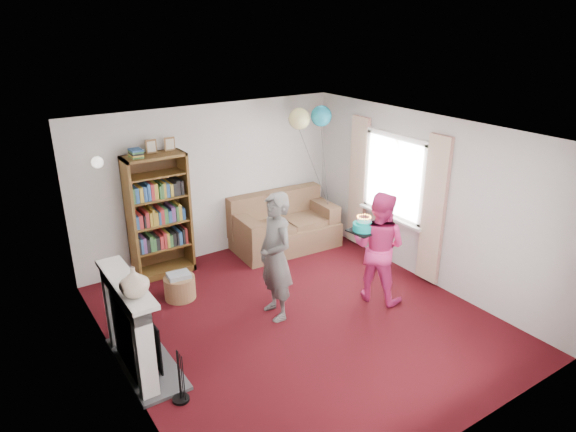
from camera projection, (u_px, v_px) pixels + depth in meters
ground at (298, 319)px, 6.81m from camera, size 5.00×5.00×0.00m
wall_back at (211, 182)px, 8.30m from camera, size 4.50×0.02×2.50m
wall_left at (116, 282)px, 5.19m from camera, size 0.02×5.00×2.50m
wall_right at (426, 199)px, 7.52m from camera, size 0.02×5.00×2.50m
ceiling at (300, 133)px, 5.89m from camera, size 4.50×5.00×0.01m
fireplace at (135, 330)px, 5.69m from camera, size 0.55×1.80×1.12m
window_bay at (393, 192)px, 7.97m from camera, size 0.14×2.02×2.20m
wall_sconce at (97, 162)px, 7.05m from camera, size 0.16×0.23×0.16m
bookcase at (158, 216)px, 7.74m from camera, size 0.90×0.42×2.11m
sofa at (283, 227)px, 8.86m from camera, size 1.76×0.93×0.93m
wicker_basket at (180, 287)px, 7.27m from camera, size 0.44×0.44×0.39m
person_striped at (276, 257)px, 6.61m from camera, size 0.46×0.66×1.73m
person_magenta at (379, 247)px, 7.06m from camera, size 0.88×0.96×1.59m
birthday_cake at (363, 227)px, 6.87m from camera, size 0.35×0.35×0.22m
balloons at (310, 117)px, 8.31m from camera, size 0.79×0.35×1.72m
mantel_vase at (134, 282)px, 5.13m from camera, size 0.33×0.33×0.31m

